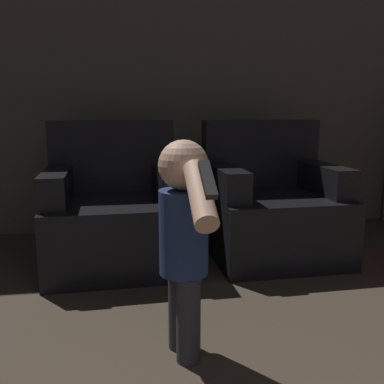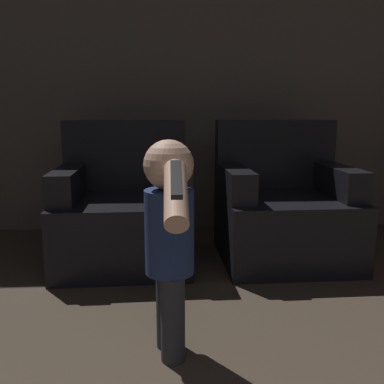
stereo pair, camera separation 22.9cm
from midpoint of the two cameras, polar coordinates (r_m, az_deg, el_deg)
The scene contains 4 objects.
wall_back at distance 3.70m, azimuth -5.22°, elevation 15.09°, with size 8.40×0.05×2.60m.
armchair_left at distance 2.94m, azimuth -12.49°, elevation -3.00°, with size 0.90×0.86×0.95m.
armchair_right at distance 3.07m, azimuth 8.51°, elevation -2.27°, with size 0.90×0.86×0.95m.
person_toddler at distance 1.73m, azimuth -4.87°, elevation -5.50°, with size 0.20×0.62×0.92m.
Camera 1 is at (-0.36, 0.83, 1.03)m, focal length 40.00 mm.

